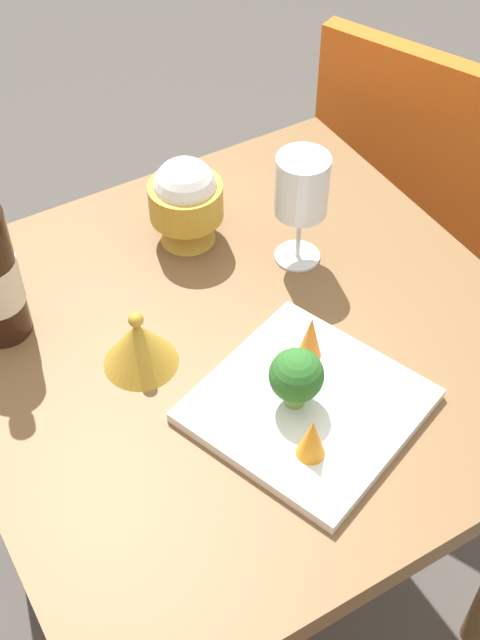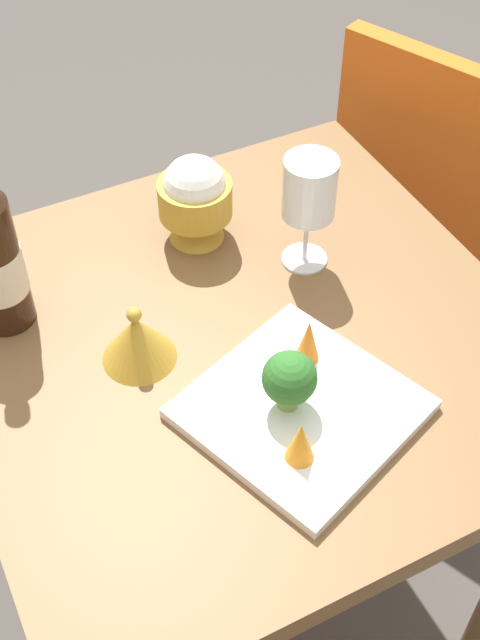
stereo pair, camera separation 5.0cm
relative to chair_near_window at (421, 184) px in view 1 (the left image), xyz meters
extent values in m
plane|color=#4C4742|center=(-0.32, 0.61, -0.53)|extent=(8.00, 8.00, 0.00)
cube|color=brown|center=(-0.32, 0.61, 0.17)|extent=(0.77, 0.77, 0.04)
cylinder|color=brown|center=(0.01, 0.29, -0.19)|extent=(0.05, 0.05, 0.68)
cube|color=orange|center=(0.04, -0.09, -0.09)|extent=(0.53, 0.53, 0.02)
cube|color=orange|center=(-0.03, 0.07, 0.12)|extent=(0.38, 0.20, 0.40)
cylinder|color=black|center=(0.27, -0.18, -0.31)|extent=(0.03, 0.03, 0.43)
cylinder|color=black|center=(0.13, 0.13, -0.31)|extent=(0.03, 0.03, 0.43)
cylinder|color=black|center=(-0.18, -0.01, -0.31)|extent=(0.03, 0.03, 0.43)
cylinder|color=white|center=(-0.23, 0.46, 0.20)|extent=(0.07, 0.07, 0.00)
cylinder|color=white|center=(-0.23, 0.46, 0.24)|extent=(0.01, 0.01, 0.08)
cylinder|color=white|center=(-0.23, 0.46, 0.33)|extent=(0.08, 0.08, 0.09)
cone|color=gold|center=(-0.11, 0.58, 0.22)|extent=(0.08, 0.08, 0.04)
cylinder|color=gold|center=(-0.11, 0.58, 0.27)|extent=(0.11, 0.11, 0.05)
sphere|color=white|center=(-0.11, 0.58, 0.29)|extent=(0.09, 0.09, 0.09)
cone|color=gold|center=(-0.29, 0.75, 0.23)|extent=(0.10, 0.10, 0.07)
sphere|color=gold|center=(-0.29, 0.75, 0.28)|extent=(0.02, 0.02, 0.02)
cube|color=white|center=(-0.47, 0.60, 0.20)|extent=(0.32, 0.32, 0.02)
cylinder|color=#729E4C|center=(-0.46, 0.61, 0.22)|extent=(0.03, 0.03, 0.03)
sphere|color=#2D6B28|center=(-0.46, 0.61, 0.26)|extent=(0.07, 0.07, 0.07)
cone|color=orange|center=(-0.54, 0.64, 0.24)|extent=(0.04, 0.04, 0.06)
cone|color=orange|center=(-0.41, 0.55, 0.24)|extent=(0.03, 0.03, 0.07)
camera|label=1|loc=(-0.98, 1.00, 1.05)|focal=47.25mm
camera|label=2|loc=(-1.00, 0.95, 1.05)|focal=47.25mm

